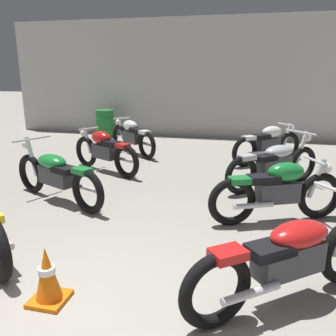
# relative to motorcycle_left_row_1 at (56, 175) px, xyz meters

# --- Properties ---
(back_wall) EXTENTS (13.30, 0.24, 3.60)m
(back_wall) POSITION_rel_motorcycle_left_row_1_xyz_m (1.71, 6.33, 1.35)
(back_wall) COLOR #BCBAB7
(back_wall) RESTS_ON ground
(motorcycle_left_row_1) EXTENTS (2.02, 1.07, 0.97)m
(motorcycle_left_row_1) POSITION_rel_motorcycle_left_row_1_xyz_m (0.00, 0.00, 0.00)
(motorcycle_left_row_1) COLOR black
(motorcycle_left_row_1) RESTS_ON ground
(motorcycle_left_row_2) EXTENTS (1.79, 1.01, 0.88)m
(motorcycle_left_row_2) POSITION_rel_motorcycle_left_row_1_xyz_m (0.05, 1.79, 0.01)
(motorcycle_left_row_2) COLOR black
(motorcycle_left_row_2) RESTS_ON ground
(motorcycle_left_row_3) EXTENTS (1.59, 1.34, 0.88)m
(motorcycle_left_row_3) POSITION_rel_motorcycle_left_row_1_xyz_m (0.06, 3.47, 0.01)
(motorcycle_left_row_3) COLOR black
(motorcycle_left_row_3) RESTS_ON ground
(motorcycle_right_row_0) EXTENTS (1.76, 1.44, 0.97)m
(motorcycle_right_row_0) POSITION_rel_motorcycle_left_row_1_xyz_m (3.36, -1.80, 0.00)
(motorcycle_right_row_0) COLOR black
(motorcycle_right_row_0) RESTS_ON ground
(motorcycle_right_row_1) EXTENTS (1.84, 0.91, 0.88)m
(motorcycle_right_row_1) POSITION_rel_motorcycle_left_row_1_xyz_m (3.37, 0.02, 0.01)
(motorcycle_right_row_1) COLOR black
(motorcycle_right_row_1) RESTS_ON ground
(motorcycle_right_row_2) EXTENTS (1.67, 1.56, 0.97)m
(motorcycle_right_row_2) POSITION_rel_motorcycle_left_row_1_xyz_m (3.40, 1.57, 0.00)
(motorcycle_right_row_2) COLOR black
(motorcycle_right_row_2) RESTS_ON ground
(motorcycle_right_row_3) EXTENTS (1.55, 1.39, 0.88)m
(motorcycle_right_row_3) POSITION_rel_motorcycle_left_row_1_xyz_m (3.34, 3.32, 0.01)
(motorcycle_right_row_3) COLOR black
(motorcycle_right_row_3) RESTS_ON ground
(oil_drum) EXTENTS (0.59, 0.59, 0.85)m
(oil_drum) POSITION_rel_motorcycle_left_row_1_xyz_m (-1.59, 5.58, -0.03)
(oil_drum) COLOR #1E722D
(oil_drum) RESTS_ON ground
(traffic_cone) EXTENTS (0.32, 0.32, 0.54)m
(traffic_cone) POSITION_rel_motorcycle_left_row_1_xyz_m (1.26, -2.30, -0.19)
(traffic_cone) COLOR orange
(traffic_cone) RESTS_ON ground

